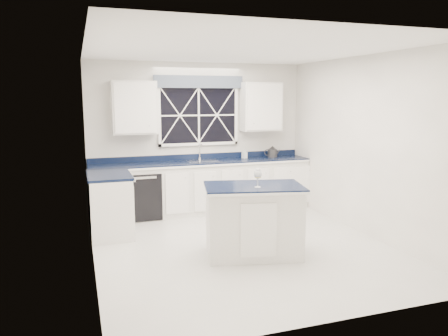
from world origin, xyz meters
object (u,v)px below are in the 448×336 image
object	(u,v)px
faucet	(200,151)
island	(253,220)
soap_bottle	(245,154)
dishwasher	(142,194)
wine_glass	(258,175)
kettle	(272,152)

from	to	relation	value
faucet	island	size ratio (longest dim) A/B	0.21
island	soap_bottle	bearing A→B (deg)	84.02
dishwasher	wine_glass	xyz separation A→B (m)	(1.12, -2.46, 0.70)
dishwasher	faucet	bearing A→B (deg)	10.02
faucet	island	world-z (taller)	faucet
dishwasher	kettle	world-z (taller)	kettle
faucet	soap_bottle	world-z (taller)	faucet
faucet	island	xyz separation A→B (m)	(0.03, -2.52, -0.62)
faucet	island	bearing A→B (deg)	-89.38
dishwasher	kettle	bearing A→B (deg)	2.33
kettle	soap_bottle	world-z (taller)	kettle
island	kettle	world-z (taller)	kettle
dishwasher	kettle	distance (m)	2.59
kettle	soap_bottle	xyz separation A→B (m)	(-0.57, 0.01, -0.01)
dishwasher	faucet	distance (m)	1.31
wine_glass	soap_bottle	size ratio (longest dim) A/B	1.34
wine_glass	island	bearing A→B (deg)	88.28
faucet	island	distance (m)	2.60
wine_glass	soap_bottle	bearing A→B (deg)	72.26
island	soap_bottle	world-z (taller)	soap_bottle
soap_bottle	wine_glass	bearing A→B (deg)	-107.74
soap_bottle	dishwasher	bearing A→B (deg)	-176.65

